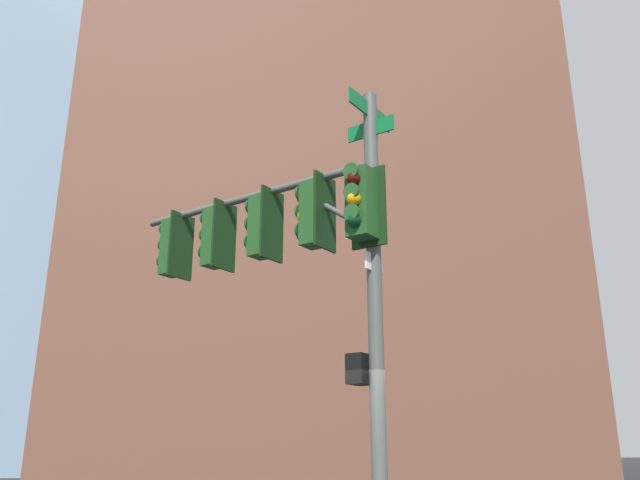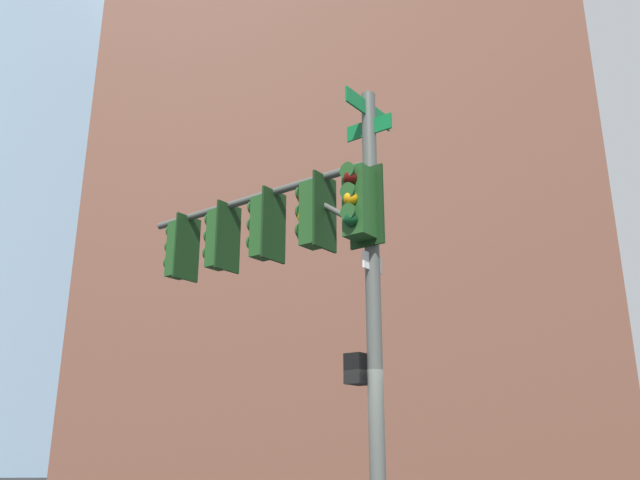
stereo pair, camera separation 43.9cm
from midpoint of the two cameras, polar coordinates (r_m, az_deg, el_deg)
name	(u,v)px [view 2 (the right image)]	position (r m, az deg, el deg)	size (l,w,h in m)	color
signal_pole_assembly	(287,245)	(9.90, -1.66, -0.40)	(3.83, 3.69, 6.55)	#4C514C
building_brick_nearside	(331,41)	(43.08, 1.25, 16.98)	(22.88, 19.14, 52.14)	brown
building_brick_midblock	(286,171)	(57.35, -2.77, 6.10)	(23.04, 14.51, 49.39)	brown
building_glass_tower	(180,51)	(61.81, -11.93, 15.88)	(26.46, 24.66, 70.74)	#7A99B2
building_brick_farside	(285,191)	(57.28, -2.88, 4.27)	(22.73, 18.54, 45.97)	brown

